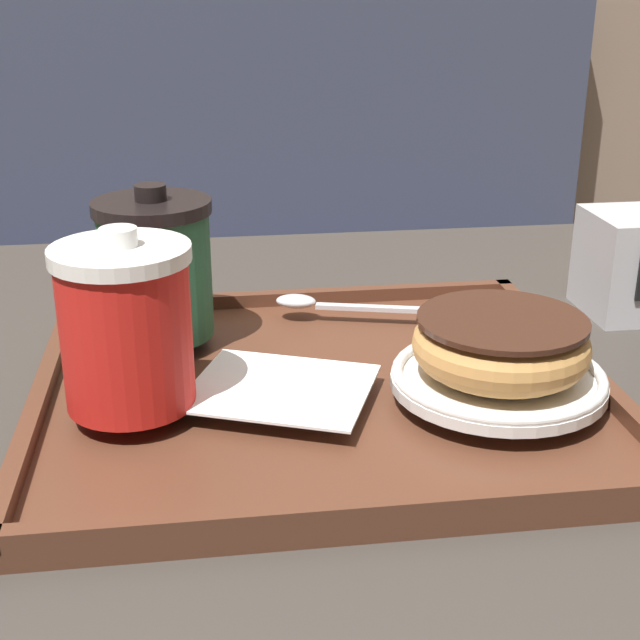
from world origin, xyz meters
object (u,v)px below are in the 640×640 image
Objects in this scene: spoon at (324,303)px; coffee_cup_front at (126,325)px; donut_chocolate_glazed at (501,343)px; coffee_cup_rear at (156,267)px.

coffee_cup_front is at bearing 60.93° from spoon.
coffee_cup_rear is at bearing 150.71° from donut_chocolate_glazed.
coffee_cup_rear reaches higher than spoon.
spoon is (0.14, 0.04, -0.05)m from coffee_cup_rear.
coffee_cup_front is 1.00× the size of coffee_cup_rear.
spoon is at bearing 119.98° from donut_chocolate_glazed.
spoon is at bearing 15.43° from coffee_cup_rear.
coffee_cup_front is 0.23m from spoon.
coffee_cup_front is 1.00× the size of donut_chocolate_glazed.
coffee_cup_front is at bearing -97.04° from coffee_cup_rear.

